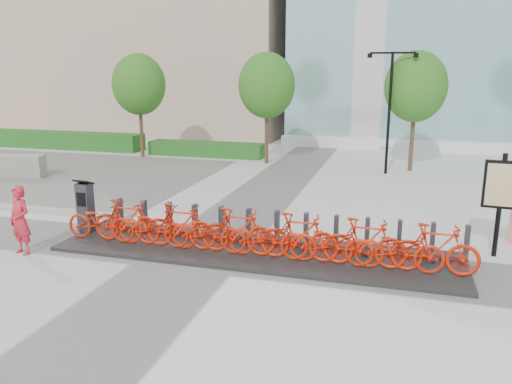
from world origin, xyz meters
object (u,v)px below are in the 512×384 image
(bike_0, at_px, (101,221))
(jersey_barrier, at_px, (16,166))
(kiosk, at_px, (85,206))
(map_sign, at_px, (502,189))
(worker_red, at_px, (20,220))

(bike_0, bearing_deg, jersey_barrier, 52.34)
(kiosk, bearing_deg, bike_0, -30.22)
(kiosk, distance_m, map_sign, 10.26)
(worker_red, xyz_separation_m, jersey_barrier, (-6.60, 7.34, -0.37))
(bike_0, relative_size, jersey_barrier, 0.80)
(kiosk, xyz_separation_m, jersey_barrier, (-7.18, 5.63, -0.31))
(bike_0, distance_m, jersey_barrier, 10.07)
(kiosk, height_order, map_sign, map_sign)
(jersey_barrier, bearing_deg, bike_0, -49.63)
(worker_red, xyz_separation_m, map_sign, (10.74, 2.90, 0.79))
(bike_0, relative_size, worker_red, 1.14)
(worker_red, height_order, map_sign, map_sign)
(jersey_barrier, xyz_separation_m, map_sign, (17.34, -4.44, 1.16))
(kiosk, height_order, worker_red, worker_red)
(kiosk, bearing_deg, map_sign, 9.76)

